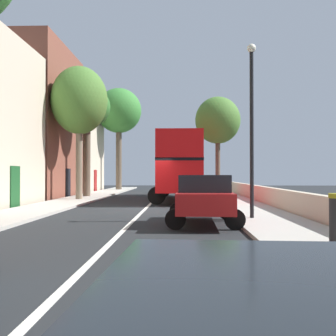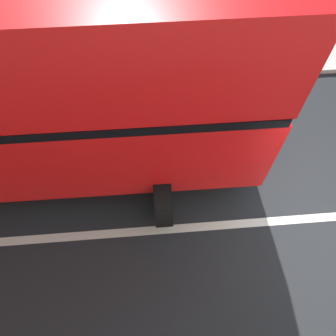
{
  "view_description": "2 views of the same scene",
  "coord_description": "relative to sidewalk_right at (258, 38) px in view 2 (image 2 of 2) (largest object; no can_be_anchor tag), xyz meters",
  "views": [
    {
      "loc": [
        1.73,
        -20.16,
        1.7
      ],
      "look_at": [
        0.96,
        4.83,
        2.07
      ],
      "focal_mm": 44.15,
      "sensor_mm": 36.0,
      "label": 1
    },
    {
      "loc": [
        -2.15,
        2.87,
        6.01
      ],
      "look_at": [
        0.51,
        2.66,
        1.36
      ],
      "focal_mm": 36.73,
      "sensor_mm": 36.0,
      "label": 2
    }
  ],
  "objects": [
    {
      "name": "ground_plane",
      "position": [
        -4.9,
        0.0,
        -0.06
      ],
      "size": [
        84.0,
        84.0,
        0.0
      ],
      "primitive_type": "plane",
      "color": "black"
    },
    {
      "name": "road_centre_line",
      "position": [
        -4.9,
        0.0,
        -0.06
      ],
      "size": [
        0.16,
        54.0,
        0.01
      ],
      "primitive_type": "cube",
      "color": "silver",
      "rests_on": "ground"
    },
    {
      "name": "sidewalk_right",
      "position": [
        0.0,
        0.0,
        0.0
      ],
      "size": [
        2.6,
        60.0,
        0.12
      ],
      "primitive_type": "cube",
      "color": "#B2ADA3",
      "rests_on": "ground"
    }
  ]
}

